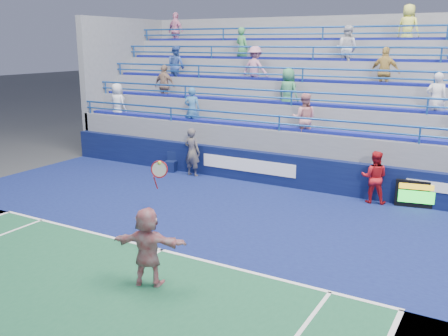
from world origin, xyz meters
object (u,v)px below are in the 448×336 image
Objects in this scene: serve_speed_board at (416,194)px; ball_girl at (374,177)px; tennis_player at (148,247)px; judge_chair at (171,166)px; line_judge at (192,152)px.

ball_girl is at bearing -172.37° from serve_speed_board.
serve_speed_board is 8.69m from tennis_player.
judge_chair is 7.60m from ball_girl.
tennis_player is 8.52m from line_judge.
tennis_player reaches higher than judge_chair.
judge_chair is at bearing -1.06° from line_judge.
line_judge reaches higher than serve_speed_board.
judge_chair is (-8.80, -0.15, -0.18)m from serve_speed_board.
judge_chair is 0.41× the size of line_judge.
ball_girl is (7.58, -0.02, 0.57)m from judge_chair.
serve_speed_board is 0.45× the size of tennis_player.
serve_speed_board is 0.74× the size of ball_girl.
tennis_player reaches higher than serve_speed_board.
judge_chair is at bearing -9.64° from ball_girl.
judge_chair is 0.28× the size of tennis_player.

